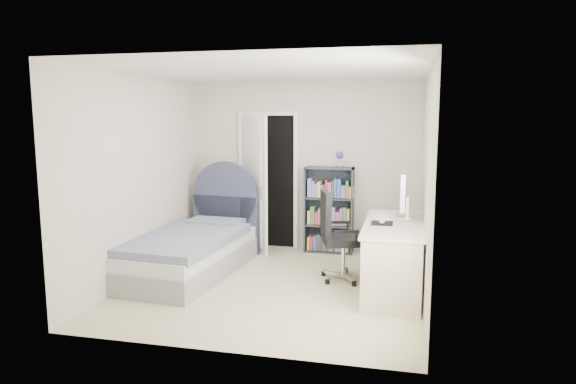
% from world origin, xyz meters
% --- Properties ---
extents(room_shell, '(3.50, 3.70, 2.60)m').
position_xyz_m(room_shell, '(0.00, 0.00, 1.25)').
color(room_shell, tan).
rests_on(room_shell, ground).
extents(door, '(0.92, 0.64, 2.06)m').
position_xyz_m(door, '(-0.64, 1.58, 1.03)').
color(door, black).
rests_on(door, ground).
extents(bed, '(1.19, 2.26, 1.35)m').
position_xyz_m(bed, '(-1.14, 0.27, 0.30)').
color(bed, gray).
rests_on(bed, ground).
extents(nightstand, '(0.41, 0.41, 0.60)m').
position_xyz_m(nightstand, '(-1.44, 1.60, 0.39)').
color(nightstand, tan).
rests_on(nightstand, ground).
extents(floor_lamp, '(0.21, 0.21, 1.46)m').
position_xyz_m(floor_lamp, '(-0.79, 1.68, 0.60)').
color(floor_lamp, silver).
rests_on(floor_lamp, ground).
extents(bookcase, '(0.70, 0.30, 1.49)m').
position_xyz_m(bookcase, '(0.41, 1.65, 0.59)').
color(bookcase, '#333C46').
rests_on(bookcase, ground).
extents(desk, '(0.66, 1.64, 1.35)m').
position_xyz_m(desk, '(1.37, 0.11, 0.44)').
color(desk, beige).
rests_on(desk, ground).
extents(office_chair, '(0.61, 0.63, 1.10)m').
position_xyz_m(office_chair, '(0.69, 0.36, 0.60)').
color(office_chair, silver).
rests_on(office_chair, ground).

